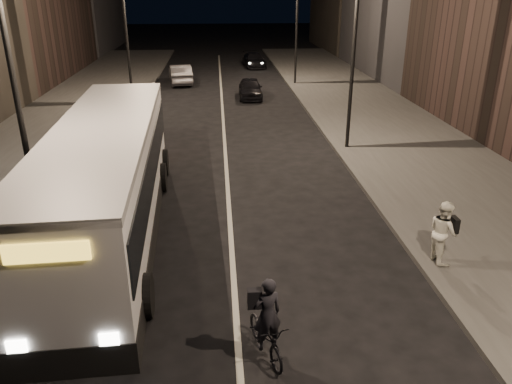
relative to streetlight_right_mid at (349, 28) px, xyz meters
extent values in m
plane|color=black|center=(-5.33, -12.00, -5.36)|extent=(180.00, 180.00, 0.00)
cube|color=#383836|center=(3.17, 2.00, -5.28)|extent=(7.00, 70.00, 0.16)
cube|color=#383836|center=(-13.83, 2.00, -5.28)|extent=(7.00, 70.00, 0.16)
cylinder|color=black|center=(0.27, 0.00, -1.20)|extent=(0.16, 0.16, 8.00)
cylinder|color=black|center=(0.27, 16.00, -1.20)|extent=(0.16, 0.16, 8.00)
cylinder|color=black|center=(-10.93, -8.00, -1.20)|extent=(0.16, 0.16, 8.00)
cylinder|color=black|center=(-10.93, 10.00, -1.20)|extent=(0.16, 0.16, 8.00)
cube|color=silver|center=(-8.93, -7.51, -3.68)|extent=(3.21, 12.72, 3.36)
cube|color=black|center=(-8.93, -7.51, -3.21)|extent=(3.27, 12.30, 1.21)
cube|color=silver|center=(-8.93, -7.51, -2.05)|extent=(3.23, 12.72, 0.19)
cube|color=gold|center=(-8.64, -13.80, -2.52)|extent=(1.48, 0.19, 0.37)
cylinder|color=black|center=(-10.04, -11.97, -4.84)|extent=(0.42, 1.07, 1.05)
cylinder|color=black|center=(-7.42, -11.85, -4.84)|extent=(0.42, 1.07, 1.05)
cylinder|color=black|center=(-10.43, -3.58, -4.84)|extent=(0.42, 1.07, 1.05)
cylinder|color=black|center=(-7.80, -3.46, -4.84)|extent=(0.42, 1.07, 1.05)
imported|color=black|center=(-4.76, -13.37, -4.92)|extent=(1.06, 1.79, 0.89)
imported|color=black|center=(-4.76, -13.57, -4.22)|extent=(0.68, 0.54, 1.62)
imported|color=silver|center=(0.27, -10.23, -4.33)|extent=(0.73, 0.90, 1.73)
imported|color=black|center=(-3.42, 11.59, -4.72)|extent=(1.62, 3.82, 1.29)
imported|color=#3E3D40|center=(-8.37, 17.10, -4.63)|extent=(2.12, 4.59, 1.46)
imported|color=black|center=(-2.18, 24.81, -4.74)|extent=(2.12, 4.43, 1.25)
camera|label=1|loc=(-5.61, -21.61, 1.77)|focal=35.00mm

